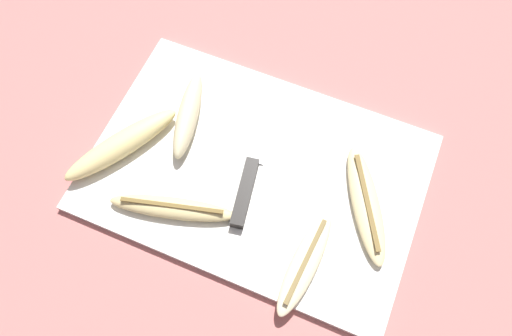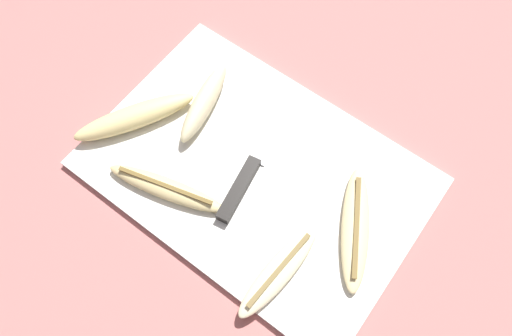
# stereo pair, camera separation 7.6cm
# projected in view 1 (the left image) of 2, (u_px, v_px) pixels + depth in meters

# --- Properties ---
(ground_plane) EXTENTS (4.00, 4.00, 0.00)m
(ground_plane) POSITION_uv_depth(u_px,v_px,m) (256.00, 174.00, 0.78)
(ground_plane) COLOR #B76B66
(cutting_board) EXTENTS (0.50, 0.34, 0.01)m
(cutting_board) POSITION_uv_depth(u_px,v_px,m) (256.00, 172.00, 0.77)
(cutting_board) COLOR white
(cutting_board) RESTS_ON ground_plane
(knife) EXTENTS (0.07, 0.26, 0.02)m
(knife) POSITION_uv_depth(u_px,v_px,m) (252.00, 178.00, 0.75)
(knife) COLOR black
(knife) RESTS_ON cutting_board
(banana_ripe_center) EXTENTS (0.13, 0.18, 0.02)m
(banana_ripe_center) POSITION_uv_depth(u_px,v_px,m) (366.00, 204.00, 0.73)
(banana_ripe_center) COLOR beige
(banana_ripe_center) RESTS_ON cutting_board
(banana_spotted_left) EXTENTS (0.19, 0.08, 0.02)m
(banana_spotted_left) POSITION_uv_depth(u_px,v_px,m) (173.00, 208.00, 0.73)
(banana_spotted_left) COLOR #DBC684
(banana_spotted_left) RESTS_ON cutting_board
(banana_cream_curved) EXTENTS (0.07, 0.16, 0.04)m
(banana_cream_curved) POSITION_uv_depth(u_px,v_px,m) (188.00, 115.00, 0.79)
(banana_cream_curved) COLOR beige
(banana_cream_curved) RESTS_ON cutting_board
(banana_golden_short) EXTENTS (0.13, 0.19, 0.03)m
(banana_golden_short) POSITION_uv_depth(u_px,v_px,m) (122.00, 144.00, 0.77)
(banana_golden_short) COLOR #EDD689
(banana_golden_short) RESTS_ON cutting_board
(banana_pale_long) EXTENTS (0.05, 0.17, 0.02)m
(banana_pale_long) POSITION_uv_depth(u_px,v_px,m) (305.00, 263.00, 0.70)
(banana_pale_long) COLOR beige
(banana_pale_long) RESTS_ON cutting_board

